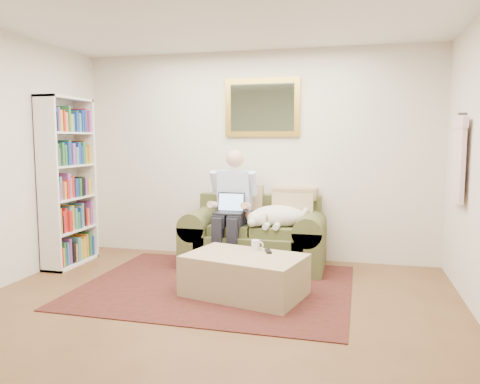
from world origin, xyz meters
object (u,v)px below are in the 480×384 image
at_px(laptop, 230,208).
at_px(sleeping_dog, 278,216).
at_px(seated_man, 231,210).
at_px(coffee_mug, 256,245).
at_px(sofa, 255,243).
at_px(bookshelf, 68,182).
at_px(ottoman, 245,275).

bearing_deg(laptop, sleeping_dog, 13.64).
relative_size(seated_man, coffee_mug, 13.84).
distance_m(sofa, bookshelf, 2.34).
distance_m(sofa, ottoman, 1.08).
bearing_deg(sleeping_dog, coffee_mug, -98.15).
bearing_deg(coffee_mug, sleeping_dog, 81.85).
bearing_deg(coffee_mug, ottoman, -103.58).
bearing_deg(sofa, ottoman, -83.01).
xyz_separation_m(seated_man, laptop, (0.00, -0.06, 0.03)).
bearing_deg(ottoman, sofa, 96.99).
height_order(sofa, laptop, laptop).
xyz_separation_m(seated_man, ottoman, (0.38, -0.92, -0.49)).
height_order(laptop, bookshelf, bookshelf).
height_order(coffee_mug, bookshelf, bookshelf).
bearing_deg(sofa, sleeping_dog, -15.74).
relative_size(laptop, ottoman, 0.29).
distance_m(laptop, sleeping_dog, 0.57).
bearing_deg(bookshelf, sofa, 11.62).
xyz_separation_m(seated_man, bookshelf, (-1.94, -0.30, 0.31)).
xyz_separation_m(sofa, bookshelf, (-2.19, -0.45, 0.72)).
distance_m(seated_man, sleeping_dog, 0.55).
bearing_deg(sofa, bookshelf, -168.38).
bearing_deg(coffee_mug, laptop, 125.15).
relative_size(sleeping_dog, ottoman, 0.61).
distance_m(sofa, coffee_mug, 0.87).
bearing_deg(bookshelf, sleeping_dog, 8.40).
relative_size(sofa, coffee_mug, 16.45).
height_order(sleeping_dog, coffee_mug, sleeping_dog).
relative_size(sleeping_dog, bookshelf, 0.34).
bearing_deg(ottoman, sleeping_dog, 80.53).
height_order(sofa, sleeping_dog, sofa).
xyz_separation_m(sofa, laptop, (-0.25, -0.21, 0.44)).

